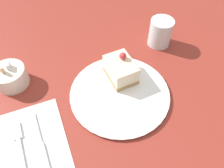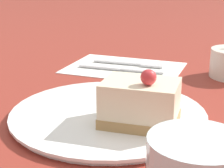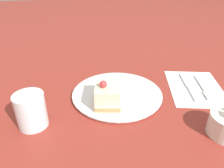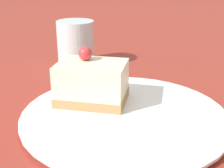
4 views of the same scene
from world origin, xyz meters
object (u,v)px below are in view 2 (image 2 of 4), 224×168
(knife, at_px, (113,68))
(fork, at_px, (134,64))
(cake_slice, at_px, (140,102))
(plate, at_px, (108,114))

(knife, bearing_deg, fork, 145.16)
(cake_slice, height_order, knife, cake_slice)
(cake_slice, bearing_deg, fork, -165.00)
(cake_slice, bearing_deg, knife, -156.06)
(plate, distance_m, knife, 0.25)
(plate, relative_size, cake_slice, 2.56)
(plate, distance_m, cake_slice, 0.07)
(plate, relative_size, knife, 1.57)
(fork, xyz_separation_m, knife, (0.04, -0.04, 0.00))
(plate, bearing_deg, cake_slice, 52.14)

